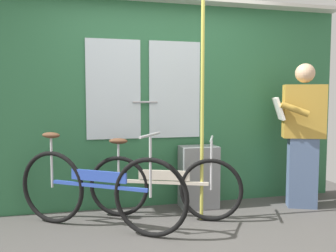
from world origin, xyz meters
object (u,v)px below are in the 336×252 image
object	(u,v)px
bicycle_leaning_behind	(163,186)
passenger_reading_newspaper	(302,132)
bicycle_near_door	(98,190)
trash_bin_by_wall	(199,177)
handrail_pole	(202,107)

from	to	relation	value
bicycle_leaning_behind	passenger_reading_newspaper	bearing A→B (deg)	23.16
bicycle_near_door	trash_bin_by_wall	size ratio (longest dim) A/B	2.14
handrail_pole	passenger_reading_newspaper	bearing A→B (deg)	6.35
passenger_reading_newspaper	trash_bin_by_wall	bearing A→B (deg)	8.98
trash_bin_by_wall	bicycle_leaning_behind	bearing A→B (deg)	-149.40
handrail_pole	bicycle_leaning_behind	bearing A→B (deg)	161.78
bicycle_leaning_behind	trash_bin_by_wall	xyz separation A→B (m)	(0.48, 0.29, 0.00)
passenger_reading_newspaper	handrail_pole	xyz separation A→B (m)	(-1.25, -0.14, 0.30)
bicycle_near_door	handrail_pole	xyz separation A→B (m)	(1.05, 0.03, 0.77)
passenger_reading_newspaper	trash_bin_by_wall	distance (m)	1.28
bicycle_near_door	handrail_pole	size ratio (longest dim) A/B	0.65
bicycle_leaning_behind	handrail_pole	xyz separation A→B (m)	(0.38, -0.12, 0.81)
trash_bin_by_wall	handrail_pole	size ratio (longest dim) A/B	0.30
bicycle_leaning_behind	passenger_reading_newspaper	xyz separation A→B (m)	(1.63, 0.01, 0.52)
bicycle_leaning_behind	passenger_reading_newspaper	distance (m)	1.71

